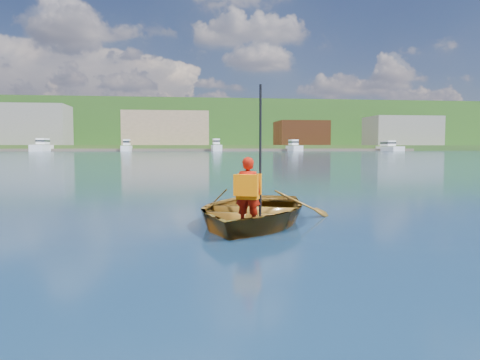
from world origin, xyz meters
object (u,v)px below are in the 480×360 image
at_px(rowboat, 251,211).
at_px(marina_yachts, 165,147).
at_px(dock, 180,150).
at_px(child_paddler, 248,190).

relative_size(rowboat, marina_yachts, 0.03).
xyz_separation_m(dock, marina_yachts, (-4.83, -4.67, 0.97)).
bearing_deg(dock, child_paddler, -89.68).
height_order(dock, marina_yachts, marina_yachts).
bearing_deg(dock, rowboat, -89.61).
bearing_deg(rowboat, dock, 90.39).
xyz_separation_m(rowboat, marina_yachts, (-5.82, 142.47, 1.17)).
bearing_deg(rowboat, child_paddler, -101.37).
bearing_deg(dock, marina_yachts, -135.96).
xyz_separation_m(child_paddler, marina_yachts, (-5.64, 143.36, 0.75)).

